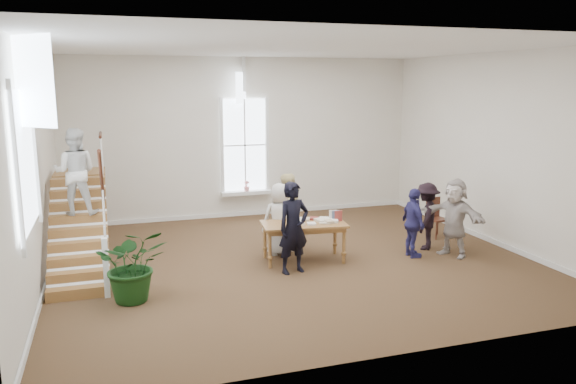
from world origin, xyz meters
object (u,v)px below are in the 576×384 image
object	(u,v)px
library_table	(305,227)
woman_cluster_c	(454,218)
person_yellow	(286,211)
woman_cluster_b	(426,216)
floor_plant	(133,264)
police_officer	(294,228)
elderly_woman	(280,219)
side_chair	(435,215)
woman_cluster_a	(413,223)

from	to	relation	value
library_table	woman_cluster_c	size ratio (longest dim) A/B	1.08
person_yellow	library_table	bearing A→B (deg)	72.28
woman_cluster_b	library_table	bearing A→B (deg)	-50.40
library_table	woman_cluster_c	distance (m)	3.33
woman_cluster_c	floor_plant	distance (m)	6.91
police_officer	person_yellow	distance (m)	1.80
elderly_woman	woman_cluster_b	distance (m)	3.39
library_table	side_chair	size ratio (longest dim) A/B	1.92
elderly_woman	police_officer	bearing A→B (deg)	89.79
library_table	woman_cluster_a	bearing A→B (deg)	-4.63
library_table	elderly_woman	size ratio (longest dim) A/B	1.16
elderly_woman	woman_cluster_c	bearing A→B (deg)	165.01
person_yellow	elderly_woman	bearing A→B (deg)	37.73
person_yellow	woman_cluster_c	bearing A→B (deg)	130.64
woman_cluster_b	person_yellow	bearing A→B (deg)	-70.21
person_yellow	woman_cluster_a	size ratio (longest dim) A/B	1.13
person_yellow	floor_plant	bearing A→B (deg)	11.80
police_officer	woman_cluster_b	bearing A→B (deg)	-3.22
floor_plant	side_chair	xyz separation A→B (m)	(7.39, 2.06, -0.12)
library_table	woman_cluster_c	world-z (taller)	woman_cluster_c
woman_cluster_c	police_officer	bearing A→B (deg)	-114.59
woman_cluster_a	woman_cluster_b	world-z (taller)	woman_cluster_b
elderly_woman	woman_cluster_a	bearing A→B (deg)	162.87
person_yellow	woman_cluster_c	world-z (taller)	person_yellow
library_table	floor_plant	world-z (taller)	floor_plant
woman_cluster_b	woman_cluster_c	distance (m)	0.72
woman_cluster_b	elderly_woman	bearing A→B (deg)	-60.47
library_table	woman_cluster_a	xyz separation A→B (m)	(2.36, -0.48, 0.02)
police_officer	woman_cluster_b	size ratio (longest dim) A/B	1.20
woman_cluster_c	side_chair	world-z (taller)	woman_cluster_c
library_table	floor_plant	distance (m)	3.82
woman_cluster_a	side_chair	distance (m)	1.94
person_yellow	floor_plant	size ratio (longest dim) A/B	1.31
library_table	woman_cluster_a	size ratio (longest dim) A/B	1.22
library_table	woman_cluster_b	xyz separation A→B (m)	(2.96, -0.03, 0.02)
elderly_woman	woman_cluster_b	xyz separation A→B (m)	(3.33, -0.62, -0.03)
library_table	floor_plant	xyz separation A→B (m)	(-3.62, -1.22, -0.09)
woman_cluster_b	side_chair	xyz separation A→B (m)	(0.80, 0.87, -0.23)
elderly_woman	floor_plant	world-z (taller)	elderly_woman
floor_plant	woman_cluster_c	bearing A→B (deg)	4.50
person_yellow	woman_cluster_a	distance (m)	2.90
police_officer	elderly_woman	distance (m)	1.26
side_chair	library_table	bearing A→B (deg)	-176.21
elderly_woman	person_yellow	bearing A→B (deg)	-116.60
woman_cluster_a	person_yellow	bearing A→B (deg)	60.49
library_table	woman_cluster_b	bearing A→B (deg)	6.27
woman_cluster_b	side_chair	size ratio (longest dim) A/B	1.58
woman_cluster_c	side_chair	distance (m)	1.63
woman_cluster_b	side_chair	world-z (taller)	woman_cluster_b
police_officer	elderly_woman	xyz separation A→B (m)	(0.10, 1.25, -0.12)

